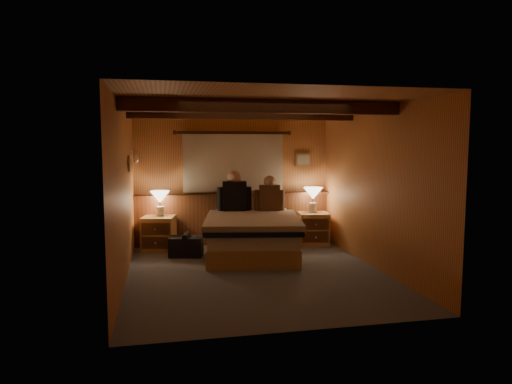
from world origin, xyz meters
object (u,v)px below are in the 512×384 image
object	(u,v)px
person_left	(234,194)
lamp_right	(313,195)
duffel_bag	(186,246)
nightstand_right	(313,228)
person_right	(270,196)
bed	(252,235)
lamp_left	(160,198)
nightstand_left	(159,233)

from	to	relation	value
person_left	lamp_right	bearing A→B (deg)	3.56
person_left	duffel_bag	distance (m)	1.31
nightstand_right	person_right	xyz separation A→B (m)	(-0.84, -0.04, 0.62)
person_right	person_left	bearing A→B (deg)	179.50
bed	duffel_bag	xyz separation A→B (m)	(-1.08, 0.17, -0.17)
lamp_left	person_left	bearing A→B (deg)	-1.51
bed	duffel_bag	size ratio (longest dim) A/B	3.62
nightstand_left	lamp_left	xyz separation A→B (m)	(0.03, 0.04, 0.61)
nightstand_right	duffel_bag	size ratio (longest dim) A/B	1.00
lamp_left	person_right	xyz separation A→B (m)	(1.92, -0.15, 0.01)
person_left	person_right	xyz separation A→B (m)	(0.62, -0.11, -0.04)
nightstand_left	person_left	world-z (taller)	person_left
bed	person_right	size ratio (longest dim) A/B	3.28
nightstand_left	person_left	xyz separation A→B (m)	(1.34, 0.01, 0.66)
nightstand_left	person_left	bearing A→B (deg)	12.41
nightstand_left	person_right	size ratio (longest dim) A/B	0.96
lamp_left	person_right	bearing A→B (deg)	-4.36
nightstand_right	lamp_left	xyz separation A→B (m)	(-2.77, 0.11, 0.61)
bed	nightstand_right	distance (m)	1.43
nightstand_left	person_left	size ratio (longest dim) A/B	0.84
nightstand_right	lamp_left	size ratio (longest dim) A/B	1.35
bed	duffel_bag	distance (m)	1.11
lamp_right	nightstand_left	bearing A→B (deg)	179.68
nightstand_left	duffel_bag	distance (m)	0.71
bed	lamp_left	world-z (taller)	lamp_left
nightstand_right	person_right	distance (m)	1.05
bed	person_right	distance (m)	0.94
nightstand_right	duffel_bag	distance (m)	2.41
bed	lamp_left	size ratio (longest dim) A/B	4.88
lamp_right	person_left	world-z (taller)	person_left
nightstand_left	duffel_bag	world-z (taller)	nightstand_left
person_left	person_right	distance (m)	0.63
lamp_right	person_right	bearing A→B (deg)	-174.11
lamp_left	nightstand_left	bearing A→B (deg)	-126.86
lamp_right	person_right	world-z (taller)	person_right
bed	duffel_bag	world-z (taller)	bed
bed	person_right	xyz separation A→B (m)	(0.43, 0.61, 0.57)
person_right	duffel_bag	size ratio (longest dim) A/B	1.10
nightstand_left	nightstand_right	world-z (taller)	nightstand_left
nightstand_left	person_right	xyz separation A→B (m)	(1.96, -0.10, 0.62)
lamp_right	person_left	distance (m)	1.47
lamp_right	person_right	distance (m)	0.85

